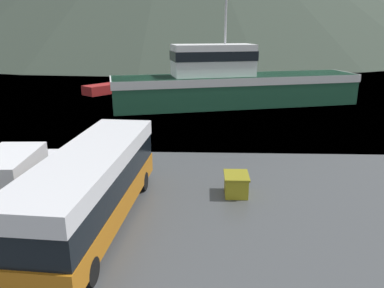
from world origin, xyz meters
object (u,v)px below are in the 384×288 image
at_px(delivery_van, 15,173).
at_px(storage_bin, 236,184).
at_px(tour_bus, 93,184).
at_px(small_boat, 113,88).
at_px(fishing_boat, 232,83).

bearing_deg(delivery_van, storage_bin, 1.52).
relative_size(tour_bus, small_boat, 1.44).
bearing_deg(fishing_boat, tour_bus, -30.65).
bearing_deg(storage_bin, small_boat, 113.91).
distance_m(delivery_van, small_boat, 29.51).
bearing_deg(small_boat, fishing_boat, 10.76).
relative_size(delivery_van, fishing_boat, 0.21).
height_order(tour_bus, fishing_boat, fishing_boat).
distance_m(fishing_boat, storage_bin, 21.17).
distance_m(tour_bus, fishing_boat, 25.12).
relative_size(tour_bus, fishing_boat, 0.41).
xyz_separation_m(tour_bus, delivery_van, (-4.25, 2.28, -0.52)).
xyz_separation_m(storage_bin, small_boat, (-12.68, 28.61, 0.03)).
bearing_deg(small_boat, delivery_van, -45.53).
relative_size(storage_bin, small_boat, 0.20).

